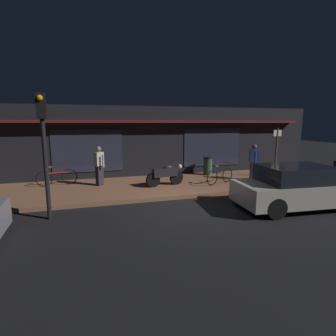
% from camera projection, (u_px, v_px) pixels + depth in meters
% --- Properties ---
extents(ground_plane, '(60.00, 60.00, 0.00)m').
position_uv_depth(ground_plane, '(190.00, 208.00, 8.78)').
color(ground_plane, black).
extents(sidewalk_slab, '(18.00, 4.00, 0.15)m').
position_uv_depth(sidewalk_slab, '(165.00, 185.00, 11.60)').
color(sidewalk_slab, brown).
rests_on(sidewalk_slab, ground_plane).
extents(storefront_building, '(18.00, 3.30, 3.60)m').
position_uv_depth(storefront_building, '(148.00, 141.00, 14.51)').
color(storefront_building, black).
rests_on(storefront_building, ground_plane).
extents(motorcycle, '(1.69, 0.60, 0.97)m').
position_uv_depth(motorcycle, '(166.00, 174.00, 11.15)').
color(motorcycle, black).
rests_on(motorcycle, sidewalk_slab).
extents(bicycle_parked, '(1.55, 0.69, 0.91)m').
position_uv_depth(bicycle_parked, '(220.00, 176.00, 11.51)').
color(bicycle_parked, black).
rests_on(bicycle_parked, sidewalk_slab).
extents(bicycle_extra, '(1.64, 0.43, 0.91)m').
position_uv_depth(bicycle_extra, '(57.00, 177.00, 11.21)').
color(bicycle_extra, black).
rests_on(bicycle_extra, sidewalk_slab).
extents(person_photographer, '(0.45, 0.53, 1.67)m').
position_uv_depth(person_photographer, '(99.00, 165.00, 11.15)').
color(person_photographer, '#28232D').
rests_on(person_photographer, sidewalk_slab).
extents(person_bystander, '(0.43, 0.60, 1.67)m').
position_uv_depth(person_bystander, '(254.00, 161.00, 12.20)').
color(person_bystander, '#28232D').
rests_on(person_bystander, sidewalk_slab).
extents(sign_post, '(0.44, 0.09, 2.40)m').
position_uv_depth(sign_post, '(276.00, 149.00, 12.85)').
color(sign_post, '#47474C').
rests_on(sign_post, sidewalk_slab).
extents(trash_bin, '(0.48, 0.48, 0.93)m').
position_uv_depth(trash_bin, '(208.00, 166.00, 13.52)').
color(trash_bin, '#2D4C33').
rests_on(trash_bin, sidewalk_slab).
extents(traffic_light_pole, '(0.24, 0.33, 3.60)m').
position_uv_depth(traffic_light_pole, '(43.00, 134.00, 7.33)').
color(traffic_light_pole, black).
rests_on(traffic_light_pole, ground_plane).
extents(parked_car_far, '(4.22, 2.07, 1.42)m').
position_uv_depth(parked_car_far, '(298.00, 187.00, 8.65)').
color(parked_car_far, black).
rests_on(parked_car_far, ground_plane).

